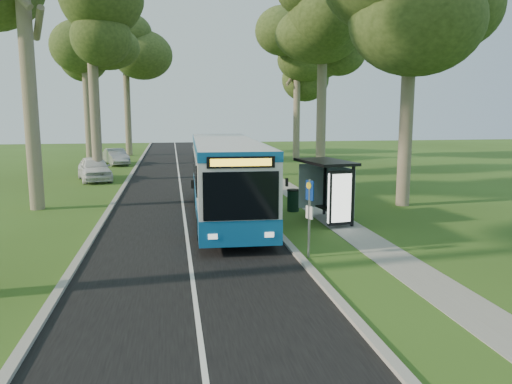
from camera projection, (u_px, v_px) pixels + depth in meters
ground at (284, 242)px, 18.24m from camera, size 120.00×120.00×0.00m
road at (182, 198)px, 27.40m from camera, size 7.00×100.00×0.02m
kerb_east at (245, 195)px, 27.96m from camera, size 0.25×100.00×0.12m
kerb_west at (116, 199)px, 26.81m from camera, size 0.25×100.00×0.12m
centre_line at (182, 198)px, 27.39m from camera, size 0.12×100.00×0.00m
footpath at (297, 195)px, 28.47m from camera, size 1.50×100.00×0.02m
bus at (226, 178)px, 22.21m from camera, size 3.14×13.09×3.45m
bus_stop_sign at (309, 209)px, 16.01m from camera, size 0.18×0.35×2.58m
bus_shelter at (332, 180)px, 20.93m from camera, size 2.12×3.30×2.64m
litter_bin at (293, 200)px, 23.72m from camera, size 0.60×0.60×1.05m
car_white at (94, 168)px, 34.28m from camera, size 3.12×5.19×1.65m
car_silver at (116, 157)px, 44.36m from camera, size 2.83×4.60×1.43m
tree_west_c at (90, 6)px, 32.44m from camera, size 5.20×5.20×15.53m
tree_west_d at (84, 30)px, 41.85m from camera, size 5.20×5.20×15.48m
tree_west_e at (125, 49)px, 52.04m from camera, size 5.20×5.20×15.04m
tree_east_c at (323, 9)px, 34.99m from camera, size 5.20×5.20×15.94m
tree_east_d at (297, 53)px, 47.13m from camera, size 5.20×5.20×13.70m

